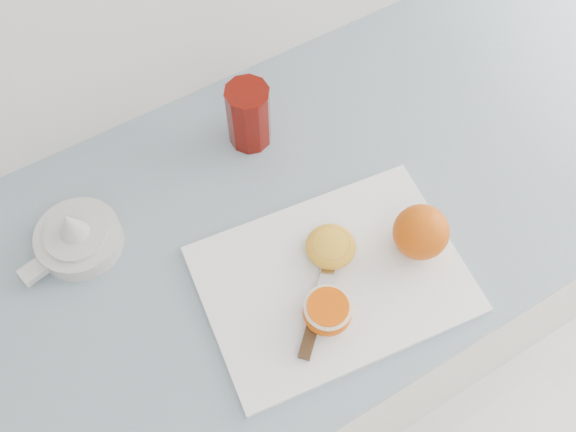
{
  "coord_description": "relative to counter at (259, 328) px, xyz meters",
  "views": [
    {
      "loc": [
        0.01,
        1.26,
        1.78
      ],
      "look_at": [
        0.25,
        1.66,
        0.96
      ],
      "focal_mm": 40.0,
      "sensor_mm": 36.0,
      "label": 1
    }
  ],
  "objects": [
    {
      "name": "half_orange",
      "position": [
        0.03,
        -0.18,
        0.48
      ],
      "size": [
        0.07,
        0.07,
        0.04
      ],
      "color": "orange",
      "rests_on": "cutting_board"
    },
    {
      "name": "red_tumbler",
      "position": [
        0.09,
        0.16,
        0.5
      ],
      "size": [
        0.07,
        0.07,
        0.12
      ],
      "color": "#640A03",
      "rests_on": "counter"
    },
    {
      "name": "whole_orange",
      "position": [
        0.21,
        -0.16,
        0.5
      ],
      "size": [
        0.08,
        0.08,
        0.08
      ],
      "color": "orange",
      "rests_on": "cutting_board"
    },
    {
      "name": "citrus_juicer",
      "position": [
        -0.23,
        0.12,
        0.47
      ],
      "size": [
        0.17,
        0.13,
        0.09
      ],
      "color": "silver",
      "rests_on": "counter"
    },
    {
      "name": "counter",
      "position": [
        0.0,
        0.0,
        0.0
      ],
      "size": [
        2.45,
        0.64,
        0.89
      ],
      "color": "white",
      "rests_on": "ground"
    },
    {
      "name": "squeezed_shell",
      "position": [
        0.09,
        -0.1,
        0.47
      ],
      "size": [
        0.08,
        0.08,
        0.03
      ],
      "color": "gold",
      "rests_on": "cutting_board"
    },
    {
      "name": "cutting_board",
      "position": [
        0.07,
        -0.14,
        0.45
      ],
      "size": [
        0.42,
        0.32,
        0.01
      ],
      "primitive_type": "cube",
      "rotation": [
        0.0,
        0.0,
        -0.13
      ],
      "color": "white",
      "rests_on": "counter"
    },
    {
      "name": "paring_knife",
      "position": [
        0.01,
        -0.18,
        0.46
      ],
      "size": [
        0.17,
        0.16,
        0.01
      ],
      "color": "#4C381E",
      "rests_on": "cutting_board"
    }
  ]
}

